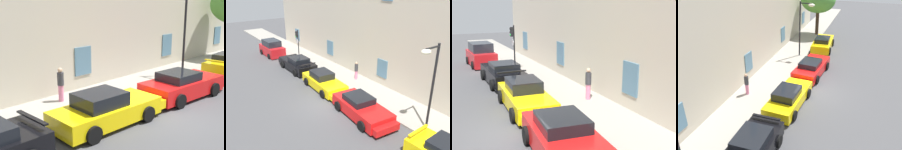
% 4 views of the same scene
% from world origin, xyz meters
% --- Properties ---
extents(ground_plane, '(80.00, 80.00, 0.00)m').
position_xyz_m(ground_plane, '(0.00, 0.00, 0.00)').
color(ground_plane, '#444447').
extents(sidewalk, '(60.00, 3.13, 0.14)m').
position_xyz_m(sidewalk, '(0.00, 3.82, 0.07)').
color(sidewalk, gray).
rests_on(sidewalk, ground).
extents(sportscar_yellow_flank, '(5.03, 2.23, 1.40)m').
position_xyz_m(sportscar_yellow_flank, '(-2.22, 1.19, 0.60)').
color(sportscar_yellow_flank, yellow).
rests_on(sportscar_yellow_flank, ground).
extents(sportscar_white_middle, '(5.06, 2.44, 1.35)m').
position_xyz_m(sportscar_white_middle, '(2.85, 0.91, 0.60)').
color(sportscar_white_middle, red).
rests_on(sportscar_white_middle, ground).
extents(street_lamp, '(0.44, 1.42, 5.22)m').
position_xyz_m(street_lamp, '(6.13, 2.60, 3.78)').
color(street_lamp, black).
rests_on(street_lamp, sidewalk).
extents(pedestrian_admiring, '(0.38, 0.38, 1.61)m').
position_xyz_m(pedestrian_admiring, '(-2.17, 4.43, 0.97)').
color(pedestrian_admiring, pink).
rests_on(pedestrian_admiring, sidewalk).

